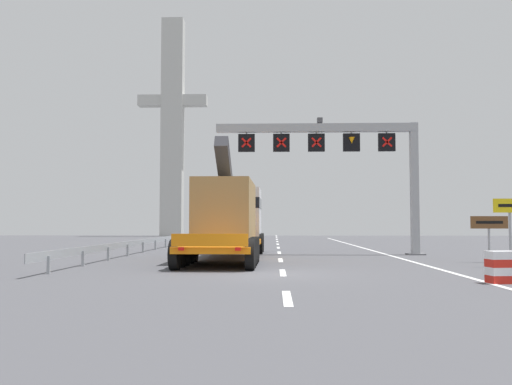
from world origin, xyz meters
TOP-DOWN VIEW (x-y plane):
  - ground at (0.00, 0.00)m, footprint 112.00×112.00m
  - lane_markings at (0.48, 25.55)m, footprint 0.20×65.70m
  - edge_line_right at (6.20, 12.00)m, footprint 0.20×63.00m
  - overhead_lane_gantry at (3.91, 11.17)m, footprint 11.09×0.90m
  - heavy_haul_truck_orange at (-1.94, 8.65)m, footprint 3.13×14.09m
  - exit_sign_yellow at (9.20, 2.88)m, footprint 1.28×0.15m
  - tourist_info_sign_brown at (9.43, 5.54)m, footprint 1.58×0.15m
  - crash_barrier_striped at (6.68, -2.68)m, footprint 1.06×0.63m
  - guardrail_left at (-7.33, 11.10)m, footprint 0.13×26.21m
  - bridge_pylon_distant at (-13.06, 52.40)m, footprint 9.00×2.00m

SIDE VIEW (x-z plane):
  - ground at x=0.00m, z-range 0.00..0.00m
  - edge_line_right at x=6.20m, z-range 0.00..0.01m
  - lane_markings at x=0.48m, z-range 0.00..0.01m
  - crash_barrier_striped at x=6.68m, z-range 0.00..0.90m
  - guardrail_left at x=-7.33m, z-range 0.18..0.94m
  - tourist_info_sign_brown at x=9.43m, z-range 0.53..2.51m
  - exit_sign_yellow at x=9.20m, z-range 0.64..3.26m
  - heavy_haul_truck_orange at x=-1.94m, z-range -0.66..4.64m
  - overhead_lane_gantry at x=3.91m, z-range 2.01..9.38m
  - bridge_pylon_distant at x=-13.06m, z-range 0.38..28.91m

